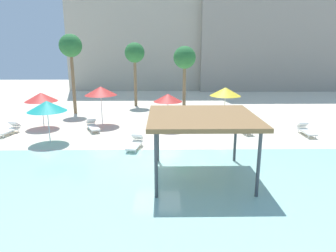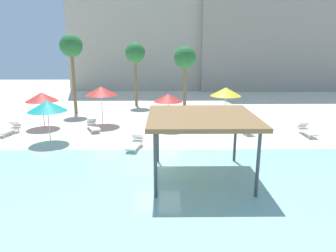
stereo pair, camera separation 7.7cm
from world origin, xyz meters
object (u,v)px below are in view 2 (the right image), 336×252
at_px(beach_umbrella_red_4, 168,98).
at_px(lounge_chair_2, 201,120).
at_px(lounge_chair_0, 93,126).
at_px(lounge_chair_1, 306,130).
at_px(shade_pavilion, 202,119).
at_px(beach_umbrella_red_0, 42,97).
at_px(beach_umbrella_yellow_6, 226,92).
at_px(lounge_chair_3, 244,128).
at_px(beach_umbrella_teal_2, 47,106).
at_px(lounge_chair_6, 135,143).
at_px(palm_tree_2, 71,48).
at_px(palm_tree_1, 185,59).
at_px(lounge_chair_5, 10,129).
at_px(palm_tree_0, 135,54).
at_px(beach_umbrella_red_5, 101,91).

height_order(beach_umbrella_red_4, lounge_chair_2, beach_umbrella_red_4).
height_order(lounge_chair_0, lounge_chair_2, same).
relative_size(beach_umbrella_red_4, lounge_chair_1, 1.32).
distance_m(shade_pavilion, beach_umbrella_red_0, 13.83).
bearing_deg(beach_umbrella_yellow_6, lounge_chair_3, -77.68).
bearing_deg(beach_umbrella_teal_2, lounge_chair_6, -13.85).
bearing_deg(beach_umbrella_teal_2, palm_tree_2, 95.01).
bearing_deg(beach_umbrella_red_0, beach_umbrella_teal_2, -64.71).
distance_m(lounge_chair_0, palm_tree_2, 8.28).
bearing_deg(lounge_chair_1, beach_umbrella_red_0, -97.62).
bearing_deg(lounge_chair_6, lounge_chair_0, -131.47).
distance_m(beach_umbrella_red_0, lounge_chair_6, 8.88).
height_order(shade_pavilion, lounge_chair_1, shade_pavilion).
distance_m(beach_umbrella_red_0, palm_tree_1, 11.82).
height_order(beach_umbrella_red_0, lounge_chair_5, beach_umbrella_red_0).
xyz_separation_m(beach_umbrella_yellow_6, palm_tree_2, (-12.54, 3.14, 3.27)).
bearing_deg(palm_tree_0, lounge_chair_1, -40.77).
height_order(beach_umbrella_red_5, palm_tree_0, palm_tree_0).
bearing_deg(beach_umbrella_red_5, palm_tree_1, 32.02).
distance_m(beach_umbrella_teal_2, beach_umbrella_red_4, 8.04).
bearing_deg(palm_tree_0, lounge_chair_2, -53.45).
bearing_deg(beach_umbrella_teal_2, beach_umbrella_red_5, 61.34).
height_order(shade_pavilion, palm_tree_2, palm_tree_2).
xyz_separation_m(lounge_chair_1, palm_tree_0, (-12.23, 10.55, 4.68)).
xyz_separation_m(beach_umbrella_teal_2, beach_umbrella_red_4, (7.32, 3.31, -0.05)).
distance_m(lounge_chair_1, palm_tree_2, 19.39).
bearing_deg(beach_umbrella_red_0, palm_tree_0, 53.95).
distance_m(lounge_chair_0, lounge_chair_1, 14.54).
bearing_deg(lounge_chair_6, beach_umbrella_teal_2, -94.57).
distance_m(lounge_chair_2, palm_tree_2, 12.46).
xyz_separation_m(beach_umbrella_red_0, palm_tree_2, (0.99, 4.80, 3.38)).
relative_size(beach_umbrella_red_0, beach_umbrella_teal_2, 0.99).
bearing_deg(lounge_chair_3, lounge_chair_6, -76.37).
xyz_separation_m(beach_umbrella_red_5, palm_tree_1, (6.42, 4.02, 2.13)).
bearing_deg(lounge_chair_6, beach_umbrella_red_0, -115.89).
height_order(beach_umbrella_red_0, palm_tree_0, palm_tree_0).
height_order(beach_umbrella_red_4, palm_tree_2, palm_tree_2).
relative_size(beach_umbrella_red_5, beach_umbrella_yellow_6, 1.08).
xyz_separation_m(beach_umbrella_red_5, lounge_chair_1, (14.12, -2.98, -2.23)).
height_order(beach_umbrella_yellow_6, palm_tree_1, palm_tree_1).
xyz_separation_m(shade_pavilion, palm_tree_1, (0.15, 13.82, 1.98)).
bearing_deg(palm_tree_1, lounge_chair_6, -109.62).
bearing_deg(lounge_chair_5, beach_umbrella_red_5, 125.97).
relative_size(beach_umbrella_teal_2, beach_umbrella_red_5, 0.90).
relative_size(beach_umbrella_red_0, palm_tree_2, 0.38).
bearing_deg(lounge_chair_1, shade_pavilion, -49.52).
bearing_deg(beach_umbrella_red_0, lounge_chair_1, -7.11).
bearing_deg(beach_umbrella_teal_2, lounge_chair_3, 9.40).
bearing_deg(palm_tree_0, shade_pavilion, -75.83).
relative_size(beach_umbrella_teal_2, lounge_chair_6, 1.32).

